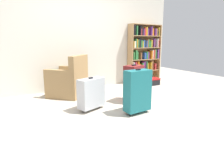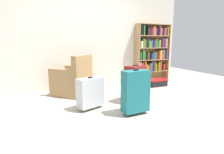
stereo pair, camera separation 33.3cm
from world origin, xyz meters
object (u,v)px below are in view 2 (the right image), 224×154
(mug, at_px, (96,89))
(suitcase_silver, at_px, (91,92))
(armchair, at_px, (73,81))
(suitcase_dark_red, at_px, (135,83))
(suitcase_teal, at_px, (136,91))
(bookshelf, at_px, (152,52))
(storage_box, at_px, (157,82))

(mug, xyz_separation_m, suitcase_silver, (-0.45, -1.12, 0.26))
(armchair, bearing_deg, suitcase_dark_red, -46.01)
(suitcase_teal, bearing_deg, suitcase_dark_red, 60.59)
(suitcase_dark_red, relative_size, suitcase_teal, 1.00)
(suitcase_silver, bearing_deg, suitcase_dark_red, 0.48)
(bookshelf, relative_size, mug, 13.94)
(mug, xyz_separation_m, suitcase_teal, (0.15, -1.64, 0.34))
(bookshelf, distance_m, storage_box, 0.92)
(bookshelf, bearing_deg, suitcase_teal, -130.49)
(armchair, distance_m, mug, 0.62)
(bookshelf, relative_size, suitcase_teal, 2.23)
(armchair, height_order, suitcase_silver, armchair)
(bookshelf, xyz_separation_m, mug, (-1.79, -0.28, -0.86))
(mug, relative_size, suitcase_teal, 0.16)
(mug, relative_size, suitcase_silver, 0.21)
(suitcase_silver, bearing_deg, armchair, 95.25)
(armchair, distance_m, suitcase_silver, 1.05)
(armchair, relative_size, suitcase_dark_red, 1.32)
(mug, bearing_deg, suitcase_dark_red, -67.90)
(storage_box, distance_m, suitcase_dark_red, 1.60)
(armchair, bearing_deg, suitcase_silver, -84.75)
(suitcase_teal, bearing_deg, mug, 95.30)
(armchair, xyz_separation_m, suitcase_dark_red, (1.00, -1.04, 0.07))
(armchair, bearing_deg, storage_box, -2.18)
(bookshelf, xyz_separation_m, suitcase_silver, (-2.25, -1.40, -0.60))
(bookshelf, bearing_deg, mug, -171.08)
(armchair, distance_m, suitcase_teal, 1.72)
(storage_box, relative_size, suitcase_dark_red, 0.68)
(bookshelf, distance_m, suitcase_teal, 2.58)
(mug, bearing_deg, suitcase_teal, -84.70)
(storage_box, bearing_deg, suitcase_dark_red, -142.67)
(bookshelf, height_order, suitcase_dark_red, bookshelf)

